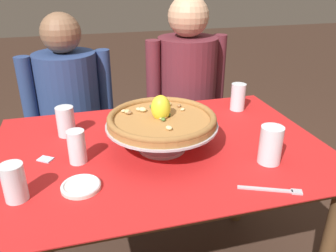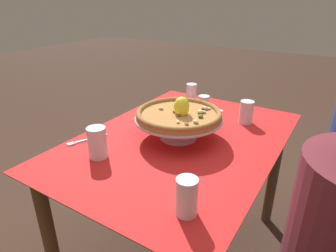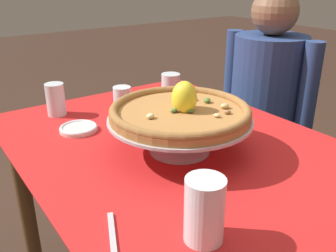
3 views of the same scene
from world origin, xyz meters
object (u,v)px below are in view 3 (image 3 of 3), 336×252
Objects in this scene: pizza_stand at (180,126)px; pizza at (180,111)px; water_glass_front_left at (56,101)px; sugar_packet at (119,107)px; water_glass_back_left at (171,91)px; side_plate at (79,128)px; diner_left at (264,118)px; water_glass_front_right at (204,214)px; water_glass_side_left at (123,106)px; dinner_fork at (114,248)px.

pizza is at bearing 103.01° from pizza_stand.
sugar_packet is at bearing 72.66° from water_glass_front_left.
water_glass_back_left is 2.40× the size of sugar_packet.
water_glass_front_left reaches higher than side_plate.
water_glass_front_left is 0.10× the size of diner_left.
water_glass_front_right is at bearing -0.74° from side_plate.
water_glass_back_left is at bearing 99.03° from water_glass_side_left.
water_glass_front_right reaches higher than water_glass_front_left.
water_glass_back_left is at bearing 95.55° from side_plate.
water_glass_front_right is at bearing 64.99° from dinner_fork.
side_plate is (-0.64, 0.01, -0.05)m from water_glass_front_right.
water_glass_front_right is 1.11× the size of water_glass_back_left.
dinner_fork is (0.56, -0.17, -0.01)m from side_plate.
water_glass_front_left is at bearing -178.31° from side_plate.
pizza is 0.89m from diner_left.
side_plate is at bearing -84.45° from water_glass_back_left.
side_plate is at bearing 179.26° from water_glass_front_right.
sugar_packet is at bearing 176.61° from pizza.
dinner_fork is at bearing -12.19° from water_glass_front_left.
pizza_stand is at bearing 21.33° from water_glass_front_left.
diner_left reaches higher than side_plate.
pizza_stand is 1.03× the size of pizza.
pizza_stand is at bearing -66.37° from diner_left.
pizza_stand is 0.42m from sugar_packet.
sugar_packet is (-0.75, 0.22, -0.06)m from water_glass_front_right.
pizza_stand is 0.87m from diner_left.
diner_left reaches higher than sugar_packet.
dinner_fork is (-0.07, -0.16, -0.06)m from water_glass_front_right.
water_glass_back_left is 0.43m from water_glass_front_left.
pizza_stand is 3.53× the size of water_glass_front_left.
water_glass_front_right is at bearing -15.28° from water_glass_side_left.
dinner_fork is at bearing -16.44° from side_plate.
water_glass_side_left is at bearing -176.41° from pizza.
pizza_stand is 0.36m from side_plate.
diner_left is at bearing 91.94° from side_plate.
sugar_packet is 0.04× the size of diner_left.
dinner_fork is at bearing -115.01° from water_glass_front_right.
pizza is 3.41× the size of water_glass_front_left.
water_glass_front_left is at bearing -158.47° from pizza.
water_glass_back_left is (-0.34, 0.21, -0.03)m from pizza_stand.
water_glass_front_right is 1.16× the size of water_glass_front_left.
pizza_stand reaches higher than side_plate.
water_glass_side_left is 0.89× the size of water_glass_front_right.
pizza_stand is 3.35× the size of side_plate.
sugar_packet is (-0.42, 0.03, -0.07)m from pizza_stand.
sugar_packet is (-0.11, 0.21, -0.01)m from side_plate.
pizza is 3.28× the size of water_glass_back_left.
water_glass_front_left is 0.19m from side_plate.
water_glass_front_left is 2.31× the size of sugar_packet.
pizza is at bearing 21.53° from water_glass_front_left.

